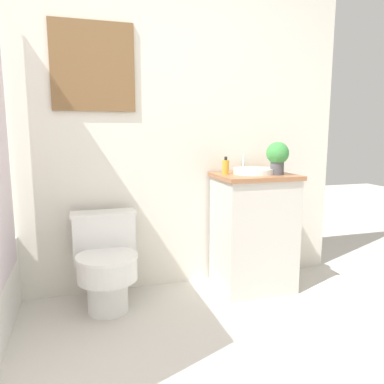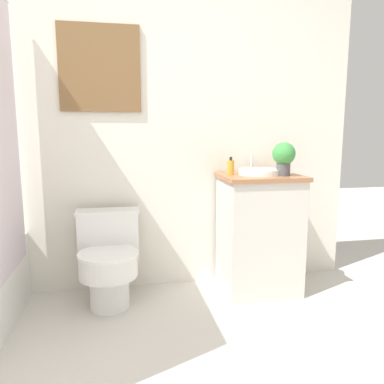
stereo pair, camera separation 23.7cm
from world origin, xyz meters
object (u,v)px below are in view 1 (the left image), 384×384
object	(u,v)px
soap_bottle	(226,167)
potted_plant	(278,156)
toilet	(106,261)
sink	(254,171)

from	to	relation	value
soap_bottle	potted_plant	size ratio (longest dim) A/B	0.54
toilet	potted_plant	size ratio (longest dim) A/B	2.69
soap_bottle	potted_plant	bearing A→B (deg)	-21.61
sink	potted_plant	distance (m)	0.20
toilet	soap_bottle	world-z (taller)	soap_bottle
potted_plant	sink	bearing A→B (deg)	142.60
sink	potted_plant	bearing A→B (deg)	-37.40
sink	potted_plant	size ratio (longest dim) A/B	1.45
toilet	soap_bottle	distance (m)	1.05
toilet	sink	world-z (taller)	sink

